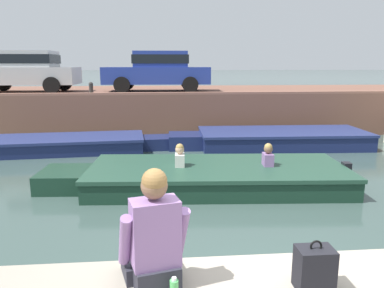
% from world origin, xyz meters
% --- Properties ---
extents(ground_plane, '(400.00, 400.00, 0.00)m').
position_xyz_m(ground_plane, '(0.00, 5.03, 0.00)').
color(ground_plane, '#384C47').
extents(far_quay_wall, '(60.00, 6.00, 1.55)m').
position_xyz_m(far_quay_wall, '(0.00, 13.07, 0.78)').
color(far_quay_wall, brown).
rests_on(far_quay_wall, ground).
extents(far_wall_coping, '(60.00, 0.24, 0.08)m').
position_xyz_m(far_wall_coping, '(0.00, 10.19, 1.59)').
color(far_wall_coping, '#925F4C').
rests_on(far_wall_coping, far_quay_wall).
extents(boat_moored_west_navy, '(5.62, 2.11, 0.45)m').
position_xyz_m(boat_moored_west_navy, '(-3.57, 8.31, 0.22)').
color(boat_moored_west_navy, navy).
rests_on(boat_moored_west_navy, ground).
extents(boat_moored_central_navy, '(6.32, 2.26, 0.52)m').
position_xyz_m(boat_moored_central_navy, '(2.71, 8.41, 0.26)').
color(boat_moored_central_navy, navy).
rests_on(boat_moored_central_navy, ground).
extents(motorboat_passing, '(6.66, 2.54, 0.95)m').
position_xyz_m(motorboat_passing, '(0.01, 4.58, 0.24)').
color(motorboat_passing, '#193828').
rests_on(motorboat_passing, ground).
extents(car_leftmost_silver, '(3.91, 1.94, 1.54)m').
position_xyz_m(car_leftmost_silver, '(-5.95, 11.91, 2.40)').
color(car_leftmost_silver, '#B7BABC').
rests_on(car_leftmost_silver, far_quay_wall).
extents(car_left_inner_blue, '(4.14, 2.01, 1.54)m').
position_xyz_m(car_left_inner_blue, '(-0.96, 11.91, 2.40)').
color(car_left_inner_blue, '#233893').
rests_on(car_left_inner_blue, far_quay_wall).
extents(mooring_bollard_mid, '(0.15, 0.15, 0.45)m').
position_xyz_m(mooring_bollard_mid, '(-3.31, 10.32, 1.79)').
color(mooring_bollard_mid, '#2D2B28').
rests_on(mooring_bollard_mid, far_quay_wall).
extents(person_seated_left, '(0.58, 0.60, 0.97)m').
position_xyz_m(person_seated_left, '(-1.02, -0.39, 1.24)').
color(person_seated_left, '#282833').
rests_on(person_seated_left, near_quay).
extents(backpack_on_ledge, '(0.28, 0.24, 0.41)m').
position_xyz_m(backpack_on_ledge, '(0.20, -0.55, 1.03)').
color(backpack_on_ledge, black).
rests_on(backpack_on_ledge, near_quay).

